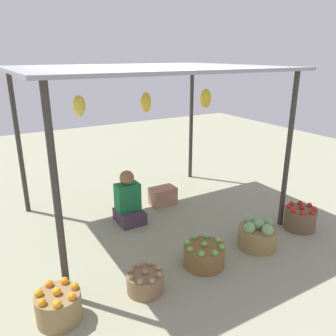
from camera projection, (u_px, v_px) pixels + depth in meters
The scene contains 9 objects.
ground_plane at pixel (149, 217), 5.13m from camera, with size 14.00×14.00×0.00m, color gray.
market_stall_structure at pixel (146, 78), 4.48m from camera, with size 3.37×2.63×2.19m.
vendor_person at pixel (128, 202), 4.92m from camera, with size 0.36×0.44×0.78m.
basket_oranges at pixel (59, 306), 3.12m from camera, with size 0.41×0.41×0.35m.
basket_potatoes at pixel (145, 282), 3.51m from camera, with size 0.38×0.38×0.26m.
basket_green_apples at pixel (204, 255), 3.94m from camera, with size 0.48×0.48×0.31m.
basket_cabbages at pixel (257, 234), 4.31m from camera, with size 0.49×0.49×0.39m.
basket_red_tomatoes at pixel (300, 218), 4.76m from camera, with size 0.43×0.43×0.36m.
wooden_crate_near_vendor at pixel (163, 196), 5.54m from camera, with size 0.41×0.27×0.28m, color #AB775A.
Camera 1 is at (-2.11, -4.13, 2.35)m, focal length 36.27 mm.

